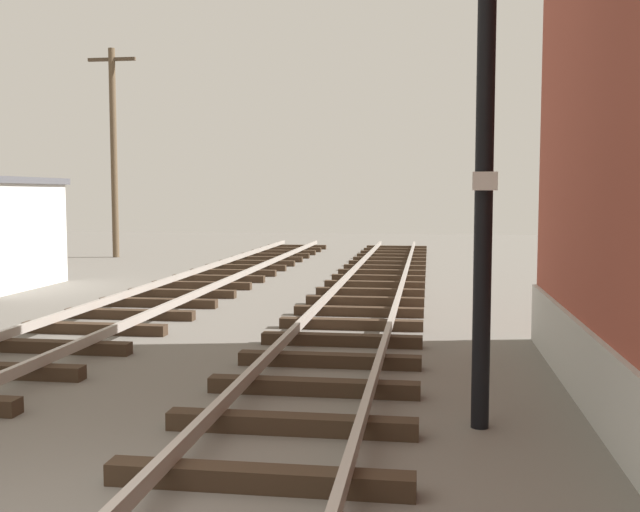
# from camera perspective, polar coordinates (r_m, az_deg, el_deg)

# --- Properties ---
(signal_mast) EXTENTS (0.36, 0.40, 5.61)m
(signal_mast) POSITION_cam_1_polar(r_m,az_deg,el_deg) (7.64, 12.52, 13.32)
(signal_mast) COLOR black
(signal_mast) RESTS_ON ground
(utility_pole_far) EXTENTS (1.80, 0.24, 7.63)m
(utility_pole_far) POSITION_cam_1_polar(r_m,az_deg,el_deg) (28.80, -15.42, 7.88)
(utility_pole_far) COLOR brown
(utility_pole_far) RESTS_ON ground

